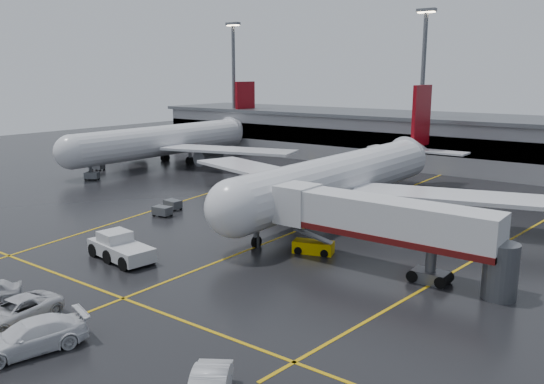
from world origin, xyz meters
The scene contains 20 objects.
ground centered at (0.00, 0.00, 0.00)m, with size 220.00×220.00×0.00m, color black.
apron_line_centre centered at (0.00, 0.00, 0.01)m, with size 0.25×90.00×0.02m, color gold.
apron_line_stop centered at (0.00, -22.00, 0.01)m, with size 60.00×0.25×0.02m, color gold.
apron_line_left centered at (-20.00, 10.00, 0.01)m, with size 0.25×70.00×0.02m, color gold.
apron_line_right centered at (18.00, 10.00, 0.01)m, with size 0.25×70.00×0.02m, color gold.
terminal centered at (0.00, 47.93, 4.32)m, with size 122.00×19.00×8.60m.
light_mast_left centered at (-45.00, 42.00, 14.47)m, with size 3.00×1.20×25.45m.
light_mast_mid centered at (-5.00, 42.00, 14.47)m, with size 3.00×1.20×25.45m.
main_airliner centered at (0.00, 9.70, 4.21)m, with size 48.80×45.60×14.10m.
second_airliner centered at (-42.00, 21.70, 4.21)m, with size 48.80×45.60×14.10m.
jet_bridge centered at (11.87, -6.00, 3.93)m, with size 19.90×3.40×6.05m.
pushback_tractor centered at (-7.03, -16.73, 0.96)m, with size 7.02×3.70×2.40m.
belt_loader centered at (5.13, -5.40, 0.55)m, with size 3.80×2.52×2.23m.
service_van_a centered at (-2.15, -28.64, 0.81)m, with size 2.69×5.84×1.62m, color silver.
service_van_b centered at (2.01, -29.99, 0.91)m, with size 2.55×6.27×1.82m, color white.
baggage_cart_a centered at (-15.25, -4.62, 0.63)m, with size 2.14×1.53×1.12m.
baggage_cart_b centered at (-16.67, -1.74, 0.63)m, with size 2.08×1.43×1.12m.
baggage_cart_c centered at (-13.02, 6.54, 0.63)m, with size 2.36×2.02×1.12m.
baggage_cart_d centered at (-46.50, 9.54, 0.63)m, with size 2.26×1.75×1.12m.
baggage_cart_e centered at (-40.00, 3.81, 0.63)m, with size 2.38×2.16×1.12m.
Camera 1 is at (30.40, -44.86, 15.45)m, focal length 36.69 mm.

